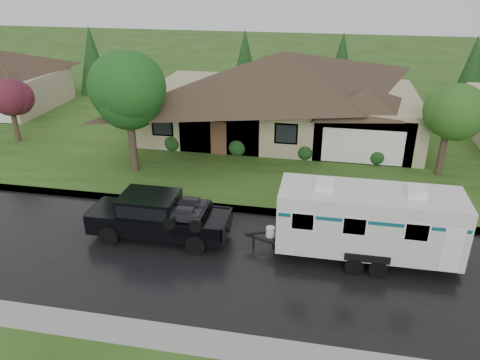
# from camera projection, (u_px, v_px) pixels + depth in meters

# --- Properties ---
(ground) EXTENTS (140.00, 140.00, 0.00)m
(ground) POSITION_uv_depth(u_px,v_px,m) (199.00, 231.00, 21.02)
(ground) COLOR #284917
(ground) RESTS_ON ground
(road) EXTENTS (140.00, 8.00, 0.01)m
(road) POSITION_uv_depth(u_px,v_px,m) (186.00, 255.00, 19.23)
(road) COLOR black
(road) RESTS_ON ground
(curb) EXTENTS (140.00, 0.50, 0.15)m
(curb) POSITION_uv_depth(u_px,v_px,m) (212.00, 206.00, 23.00)
(curb) COLOR gray
(curb) RESTS_ON ground
(lawn) EXTENTS (140.00, 26.00, 0.15)m
(lawn) POSITION_uv_depth(u_px,v_px,m) (254.00, 127.00, 34.38)
(lawn) COLOR #284917
(lawn) RESTS_ON ground
(house_main) EXTENTS (19.44, 10.80, 6.90)m
(house_main) POSITION_uv_depth(u_px,v_px,m) (286.00, 84.00, 31.48)
(house_main) COLOR tan
(house_main) RESTS_ON lawn
(tree_left_green) EXTENTS (3.85, 3.85, 6.38)m
(tree_left_green) POSITION_uv_depth(u_px,v_px,m) (128.00, 94.00, 25.06)
(tree_left_green) COLOR #382B1E
(tree_left_green) RESTS_ON lawn
(tree_red) EXTENTS (2.64, 2.64, 4.38)m
(tree_red) POSITION_uv_depth(u_px,v_px,m) (10.00, 97.00, 30.13)
(tree_red) COLOR #382B1E
(tree_red) RESTS_ON lawn
(tree_right_green) EXTENTS (3.24, 3.24, 5.37)m
(tree_right_green) POSITION_uv_depth(u_px,v_px,m) (450.00, 110.00, 24.82)
(tree_right_green) COLOR #382B1E
(tree_right_green) RESTS_ON lawn
(shrub_row) EXTENTS (13.60, 1.00, 1.00)m
(shrub_row) POSITION_uv_depth(u_px,v_px,m) (271.00, 148.00, 28.70)
(shrub_row) COLOR #143814
(shrub_row) RESTS_ON lawn
(pickup_truck) EXTENTS (6.01, 2.28, 2.00)m
(pickup_truck) POSITION_uv_depth(u_px,v_px,m) (157.00, 215.00, 20.15)
(pickup_truck) COLOR black
(pickup_truck) RESTS_ON ground
(travel_trailer) EXTENTS (7.41, 2.60, 3.32)m
(travel_trailer) POSITION_uv_depth(u_px,v_px,m) (368.00, 220.00, 18.33)
(travel_trailer) COLOR silver
(travel_trailer) RESTS_ON ground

